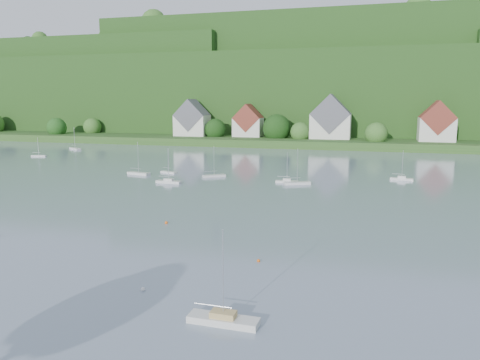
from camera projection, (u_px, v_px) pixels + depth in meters
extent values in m
cube|color=#29541F|center=(321.00, 140.00, 204.79)|extent=(600.00, 60.00, 3.00)
cube|color=#1C4415|center=(335.00, 98.00, 272.86)|extent=(620.00, 160.00, 40.00)
cube|color=#1C4415|center=(94.00, 91.00, 297.91)|extent=(200.00, 120.00, 52.00)
cube|color=#1C4415|center=(353.00, 83.00, 264.10)|extent=(240.00, 130.00, 60.00)
sphere|color=#295E22|center=(92.00, 127.00, 224.78)|extent=(8.61, 8.61, 8.61)
sphere|color=#1B4514|center=(57.00, 128.00, 217.42)|extent=(9.03, 9.03, 9.03)
sphere|color=#295E22|center=(300.00, 132.00, 190.60)|extent=(8.19, 8.19, 8.19)
sphere|color=#295E22|center=(198.00, 131.00, 204.81)|extent=(6.49, 6.49, 6.49)
sphere|color=#295E22|center=(439.00, 130.00, 183.88)|extent=(12.16, 12.16, 12.16)
sphere|color=#295E22|center=(376.00, 134.00, 178.89)|extent=(8.73, 8.73, 8.73)
sphere|color=black|center=(215.00, 129.00, 202.30)|extent=(9.32, 9.32, 9.32)
sphere|color=black|center=(277.00, 128.00, 195.47)|extent=(11.92, 11.92, 11.92)
sphere|color=#295E22|center=(108.00, 38.00, 255.30)|extent=(10.52, 10.52, 10.52)
sphere|color=#1B4514|center=(192.00, 43.00, 278.70)|extent=(10.29, 10.29, 10.29)
sphere|color=black|center=(35.00, 48.00, 302.10)|extent=(10.31, 10.31, 10.31)
sphere|color=black|center=(28.00, 43.00, 274.71)|extent=(8.14, 8.14, 8.14)
sphere|color=#295E22|center=(57.00, 49.00, 303.12)|extent=(7.15, 7.15, 7.15)
sphere|color=black|center=(211.00, 41.00, 263.34)|extent=(7.18, 7.18, 7.18)
sphere|color=#295E22|center=(40.00, 40.00, 259.04)|extent=(8.89, 8.89, 8.89)
sphere|color=black|center=(27.00, 47.00, 299.04)|extent=(9.97, 9.97, 9.97)
sphere|color=#1B4514|center=(414.00, 16.00, 236.60)|extent=(12.83, 12.83, 12.83)
sphere|color=#295E22|center=(256.00, 21.00, 245.71)|extent=(8.18, 8.18, 8.18)
sphere|color=#1B4514|center=(340.00, 27.00, 270.20)|extent=(12.73, 12.73, 12.73)
sphere|color=#1B4514|center=(454.00, 20.00, 249.74)|extent=(14.65, 14.65, 14.65)
sphere|color=#295E22|center=(418.00, 8.00, 214.17)|extent=(11.95, 11.95, 11.95)
sphere|color=#295E22|center=(257.00, 31.00, 278.14)|extent=(7.07, 7.07, 7.07)
sphere|color=black|center=(326.00, 18.00, 237.06)|extent=(8.21, 8.21, 8.21)
sphere|color=#295E22|center=(296.00, 25.00, 264.68)|extent=(12.24, 12.24, 12.24)
sphere|color=#295E22|center=(154.00, 22.00, 254.39)|extent=(13.65, 13.65, 13.65)
sphere|color=#1B4514|center=(264.00, 58.00, 267.58)|extent=(12.01, 12.01, 12.01)
sphere|color=black|center=(330.00, 57.00, 267.36)|extent=(15.72, 15.72, 15.72)
sphere|color=#1B4514|center=(356.00, 57.00, 259.56)|extent=(10.54, 10.54, 10.54)
sphere|color=#1B4514|center=(71.00, 68.00, 343.16)|extent=(8.18, 8.18, 8.18)
sphere|color=black|center=(84.00, 67.00, 329.94)|extent=(8.74, 8.74, 8.74)
sphere|color=black|center=(45.00, 64.00, 313.97)|extent=(15.38, 15.38, 15.38)
cube|color=silver|center=(192.00, 125.00, 206.10)|extent=(14.00, 10.00, 9.00)
cube|color=#5A5961|center=(192.00, 115.00, 205.34)|extent=(14.00, 10.40, 14.00)
cube|color=silver|center=(248.00, 127.00, 201.42)|extent=(12.00, 9.00, 8.00)
cube|color=brown|center=(248.00, 118.00, 200.75)|extent=(12.00, 9.36, 12.00)
cube|color=silver|center=(330.00, 126.00, 190.98)|extent=(16.00, 11.00, 10.00)
cube|color=#5A5961|center=(331.00, 114.00, 190.14)|extent=(16.00, 11.44, 16.00)
cube|color=silver|center=(436.00, 129.00, 178.51)|extent=(13.00, 10.00, 9.00)
cube|color=brown|center=(437.00, 117.00, 177.75)|extent=(13.00, 10.40, 13.00)
cube|color=silver|center=(223.00, 320.00, 39.23)|extent=(6.09, 1.83, 0.61)
cube|color=tan|center=(223.00, 314.00, 39.14)|extent=(2.15, 1.23, 0.50)
cylinder|color=silver|center=(223.00, 274.00, 38.55)|extent=(0.10, 0.10, 7.57)
cylinder|color=silver|center=(213.00, 305.00, 39.29)|extent=(3.33, 0.16, 0.08)
sphere|color=silver|center=(143.00, 291.00, 46.11)|extent=(0.45, 0.45, 0.45)
sphere|color=orange|center=(259.00, 262.00, 54.40)|extent=(0.39, 0.39, 0.39)
sphere|color=orange|center=(166.00, 224.00, 71.14)|extent=(0.48, 0.48, 0.48)
cube|color=silver|center=(297.00, 183.00, 104.08)|extent=(6.09, 3.96, 0.59)
cylinder|color=silver|center=(298.00, 165.00, 103.40)|extent=(0.10, 0.10, 7.42)
cylinder|color=silver|center=(293.00, 178.00, 103.74)|extent=(3.01, 1.42, 0.08)
cube|color=silver|center=(39.00, 156.00, 155.60)|extent=(4.92, 2.62, 0.47)
cylinder|color=silver|center=(38.00, 146.00, 155.06)|extent=(0.10, 0.10, 5.92)
cylinder|color=silver|center=(36.00, 152.00, 155.40)|extent=(2.52, 0.82, 0.08)
cube|color=silver|center=(169.00, 172.00, 120.13)|extent=(4.82, 2.67, 0.46)
cylinder|color=silver|center=(169.00, 160.00, 119.60)|extent=(0.10, 0.10, 5.81)
cylinder|color=silver|center=(167.00, 168.00, 120.32)|extent=(2.46, 0.86, 0.08)
cube|color=silver|center=(214.00, 176.00, 114.19)|extent=(5.39, 4.63, 0.56)
cylinder|color=silver|center=(214.00, 161.00, 113.55)|extent=(0.10, 0.10, 6.98)
cylinder|color=silver|center=(211.00, 171.00, 113.69)|extent=(2.49, 1.93, 0.08)
cube|color=silver|center=(287.00, 182.00, 106.26)|extent=(5.25, 1.99, 0.51)
cube|color=silver|center=(287.00, 179.00, 106.18)|extent=(1.89, 1.20, 0.50)
cylinder|color=silver|center=(287.00, 167.00, 105.68)|extent=(0.10, 0.10, 6.41)
cylinder|color=silver|center=(284.00, 177.00, 106.19)|extent=(2.81, 0.39, 0.08)
cube|color=silver|center=(139.00, 173.00, 117.80)|extent=(6.34, 2.91, 0.61)
cylinder|color=silver|center=(138.00, 157.00, 117.10)|extent=(0.10, 0.10, 7.64)
cylinder|color=silver|center=(136.00, 168.00, 118.01)|extent=(3.31, 0.75, 0.08)
cube|color=silver|center=(169.00, 182.00, 105.65)|extent=(5.94, 1.97, 0.59)
cube|color=silver|center=(169.00, 180.00, 105.56)|extent=(2.11, 1.26, 0.50)
cylinder|color=silver|center=(168.00, 165.00, 104.98)|extent=(0.10, 0.10, 7.32)
cylinder|color=silver|center=(165.00, 177.00, 105.73)|extent=(3.22, 0.26, 0.08)
cube|color=silver|center=(402.00, 179.00, 109.69)|extent=(5.30, 1.93, 0.52)
cube|color=silver|center=(402.00, 177.00, 109.60)|extent=(1.90, 1.18, 0.50)
cylinder|color=silver|center=(402.00, 164.00, 109.10)|extent=(0.10, 0.10, 6.48)
cylinder|color=silver|center=(398.00, 174.00, 109.77)|extent=(2.85, 0.35, 0.08)
cube|color=silver|center=(75.00, 149.00, 177.91)|extent=(6.35, 4.72, 0.63)
cylinder|color=silver|center=(74.00, 137.00, 177.19)|extent=(0.10, 0.10, 7.90)
cylinder|color=silver|center=(74.00, 145.00, 178.38)|extent=(3.04, 1.83, 0.08)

